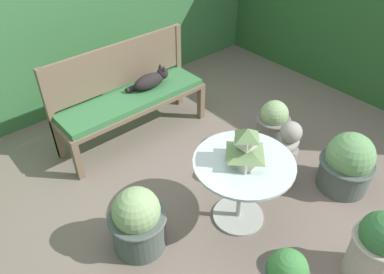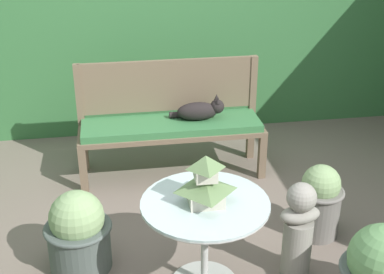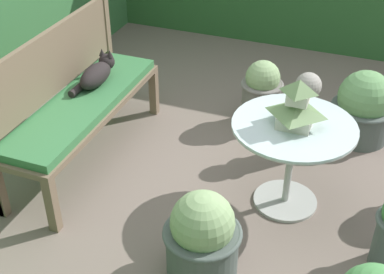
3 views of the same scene
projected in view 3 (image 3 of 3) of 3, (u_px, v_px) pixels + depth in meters
ground at (217, 199)px, 3.49m from camera, size 30.00×30.00×0.00m
garden_bench at (83, 108)px, 3.65m from camera, size 1.52×0.44×0.48m
bench_backrest at (53, 69)px, 3.56m from camera, size 1.52×0.06×0.94m
cat at (97, 73)px, 3.76m from camera, size 0.45×0.17×0.20m
patio_table at (292, 142)px, 3.20m from camera, size 0.74×0.74×0.59m
pagoda_birdhouse at (297, 106)px, 3.06m from camera, size 0.26×0.26×0.30m
garden_bust at (304, 114)px, 3.74m from camera, size 0.27×0.18×0.64m
potted_plant_path_edge at (202, 238)px, 2.83m from camera, size 0.43×0.43×0.54m
potted_plant_table_near at (363, 108)px, 3.95m from camera, size 0.47×0.47×0.54m
potted_plant_bench_left at (262, 93)px, 4.11m from camera, size 0.33×0.33×0.53m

